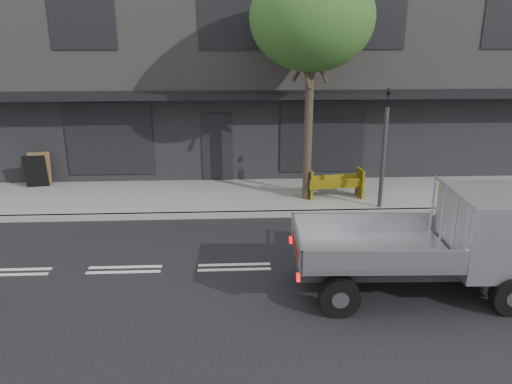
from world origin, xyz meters
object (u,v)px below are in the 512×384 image
object	(u,v)px
street_tree	(312,19)
sandwich_board	(36,171)
traffic_light_pole	(383,156)
construction_barrier	(336,185)
flatbed_ute	(472,234)

from	to	relation	value
street_tree	sandwich_board	world-z (taller)	street_tree
street_tree	traffic_light_pole	distance (m)	4.23
sandwich_board	street_tree	bearing A→B (deg)	-18.65
construction_barrier	sandwich_board	distance (m)	9.50
traffic_light_pole	construction_barrier	size ratio (longest dim) A/B	2.13
flatbed_ute	sandwich_board	size ratio (longest dim) A/B	4.41
construction_barrier	flatbed_ute	bearing A→B (deg)	-74.04
traffic_light_pole	flatbed_ute	size ratio (longest dim) A/B	0.74
street_tree	traffic_light_pole	size ratio (longest dim) A/B	1.93
street_tree	traffic_light_pole	world-z (taller)	street_tree
flatbed_ute	sandwich_board	world-z (taller)	flatbed_ute
flatbed_ute	construction_barrier	bearing A→B (deg)	108.03
traffic_light_pole	construction_barrier	distance (m)	1.68
construction_barrier	sandwich_board	xyz separation A→B (m)	(-9.35, 1.67, 0.08)
flatbed_ute	sandwich_board	xyz separation A→B (m)	(-10.87, 6.98, -0.55)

